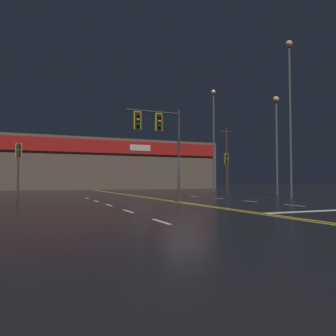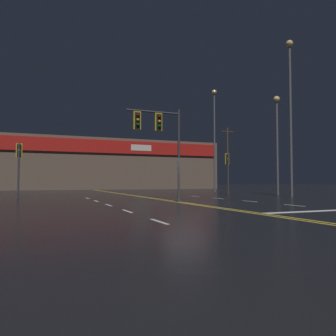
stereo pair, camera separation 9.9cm
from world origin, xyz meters
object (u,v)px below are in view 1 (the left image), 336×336
at_px(streetlight_near_left, 276,131).
at_px(streetlight_far_right, 214,128).
at_px(traffic_signal_corner_northwest, 18,158).
at_px(traffic_signal_corner_northeast, 227,164).
at_px(streetlight_median_approach, 290,100).
at_px(traffic_signal_median, 158,131).

height_order(streetlight_near_left, streetlight_far_right, streetlight_far_right).
distance_m(traffic_signal_corner_northwest, streetlight_far_right, 21.98).
bearing_deg(traffic_signal_corner_northwest, traffic_signal_corner_northeast, 0.31).
relative_size(streetlight_median_approach, streetlight_far_right, 1.05).
bearing_deg(traffic_signal_corner_northeast, streetlight_far_right, 68.41).
relative_size(traffic_signal_median, streetlight_median_approach, 0.42).
relative_size(traffic_signal_median, streetlight_near_left, 0.60).
relative_size(streetlight_near_left, streetlight_median_approach, 0.71).
bearing_deg(streetlight_near_left, streetlight_far_right, 94.79).
height_order(streetlight_median_approach, streetlight_far_right, streetlight_median_approach).
distance_m(traffic_signal_corner_northwest, streetlight_median_approach, 20.91).
bearing_deg(streetlight_near_left, traffic_signal_corner_northwest, 174.13).
relative_size(traffic_signal_corner_northwest, streetlight_median_approach, 0.31).
relative_size(traffic_signal_corner_northeast, streetlight_far_right, 0.32).
xyz_separation_m(traffic_signal_median, streetlight_near_left, (13.61, 6.31, 1.70)).
xyz_separation_m(traffic_signal_corner_northeast, streetlight_median_approach, (2.40, -5.39, 4.88)).
height_order(traffic_signal_median, streetlight_near_left, streetlight_near_left).
bearing_deg(streetlight_far_right, traffic_signal_corner_northeast, -111.59).
xyz_separation_m(traffic_signal_corner_northwest, traffic_signal_corner_northeast, (17.26, 0.09, -0.11)).
height_order(traffic_signal_median, streetlight_far_right, streetlight_far_right).
xyz_separation_m(traffic_signal_corner_northeast, streetlight_near_left, (3.73, -2.25, 2.93)).
xyz_separation_m(traffic_signal_corner_northwest, streetlight_far_right, (20.18, 7.47, 4.47)).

